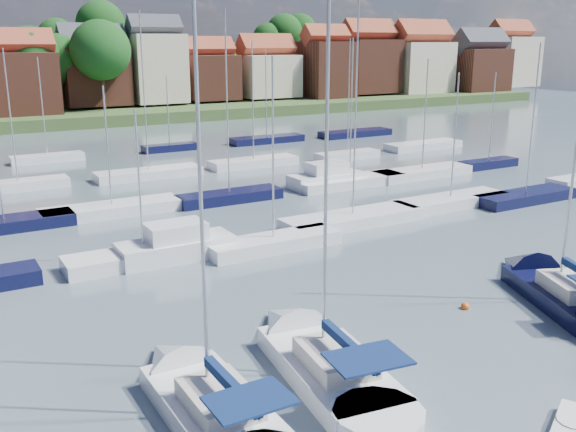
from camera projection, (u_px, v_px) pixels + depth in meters
ground at (154, 186)px, 58.11m from camera, size 260.00×260.00×0.00m
sailboat_left at (199, 396)px, 23.15m from camera, size 2.99×11.25×15.30m
sailboat_centre at (313, 355)px, 26.21m from camera, size 4.72×12.27×16.22m
sailboat_navy at (549, 287)px, 33.35m from camera, size 7.26×12.03×16.23m
tender at (574, 426)px, 21.57m from camera, size 2.78×2.24×0.55m
buoy_e at (465, 309)px, 31.57m from camera, size 0.43×0.43×0.43m
marina_field at (194, 190)px, 54.87m from camera, size 79.62×41.41×15.93m
far_shore_town at (20, 80)px, 135.30m from camera, size 212.46×90.00×22.27m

